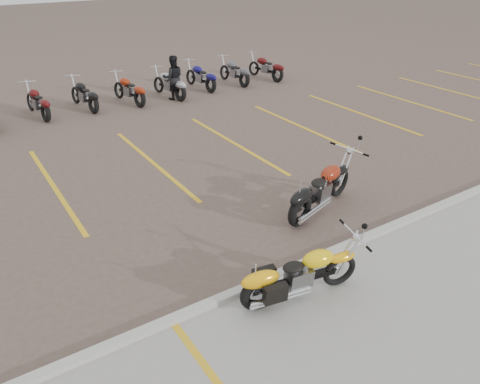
# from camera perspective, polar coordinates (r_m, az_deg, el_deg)

# --- Properties ---
(ground) EXTENTS (100.00, 100.00, 0.00)m
(ground) POSITION_cam_1_polar(r_m,az_deg,el_deg) (10.14, -1.42, -4.21)
(ground) COLOR brown
(ground) RESTS_ON ground
(concrete_apron) EXTENTS (60.00, 5.00, 0.01)m
(concrete_apron) POSITION_cam_1_polar(r_m,az_deg,el_deg) (7.54, 18.04, -19.29)
(concrete_apron) COLOR #9E9B93
(concrete_apron) RESTS_ON ground
(curb) EXTENTS (60.00, 0.18, 0.12)m
(curb) POSITION_cam_1_polar(r_m,az_deg,el_deg) (8.76, 5.59, -9.65)
(curb) COLOR #ADAAA3
(curb) RESTS_ON ground
(parking_stripes) EXTENTS (38.00, 5.50, 0.01)m
(parking_stripes) POSITION_cam_1_polar(r_m,az_deg,el_deg) (13.33, -10.53, 3.51)
(parking_stripes) COLOR gold
(parking_stripes) RESTS_ON ground
(yellow_cruiser) EXTENTS (2.20, 0.54, 0.91)m
(yellow_cruiser) POSITION_cam_1_polar(r_m,az_deg,el_deg) (8.04, 6.96, -10.12)
(yellow_cruiser) COLOR black
(yellow_cruiser) RESTS_ON ground
(flame_cruiser) EXTENTS (2.38, 0.87, 1.01)m
(flame_cruiser) POSITION_cam_1_polar(r_m,az_deg,el_deg) (10.62, 9.56, 0.05)
(flame_cruiser) COLOR black
(flame_cruiser) RESTS_ON ground
(person_b) EXTENTS (0.98, 0.87, 1.70)m
(person_b) POSITION_cam_1_polar(r_m,az_deg,el_deg) (18.93, -8.14, 13.64)
(person_b) COLOR black
(person_b) RESTS_ON ground
(bg_bike_row) EXTENTS (19.03, 2.06, 1.10)m
(bg_bike_row) POSITION_cam_1_polar(r_m,az_deg,el_deg) (18.18, -20.94, 10.55)
(bg_bike_row) COLOR black
(bg_bike_row) RESTS_ON ground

